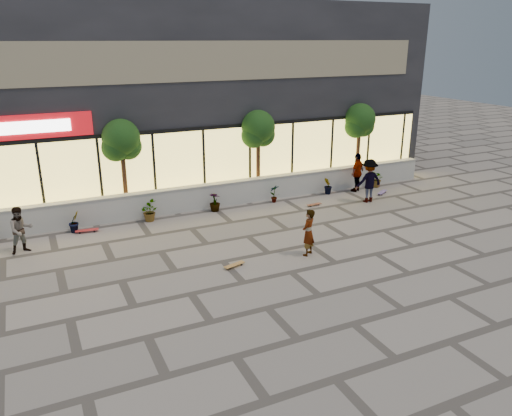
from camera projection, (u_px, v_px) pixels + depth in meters
name	position (u px, v px, depth m)	size (l,w,h in m)	color
ground	(291.00, 272.00, 15.51)	(80.00, 80.00, 0.00)	gray
planter_wall	(212.00, 195.00, 21.33)	(22.00, 0.42, 1.04)	beige
retail_building	(172.00, 94.00, 24.83)	(24.00, 9.17, 8.50)	black
shrub_b	(74.00, 222.00, 18.61)	(0.45, 0.36, 0.81)	#1C3C13
shrub_c	(149.00, 211.00, 19.74)	(0.73, 0.63, 0.81)	#1C3C13
shrub_d	(215.00, 202.00, 20.86)	(0.45, 0.45, 0.81)	#1C3C13
shrub_e	(274.00, 193.00, 21.99)	(0.43, 0.29, 0.81)	#1C3C13
shrub_f	(328.00, 186.00, 23.11)	(0.45, 0.36, 0.81)	#1C3C13
shrub_g	(377.00, 179.00, 24.23)	(0.73, 0.63, 0.81)	#1C3C13
tree_midwest	(121.00, 142.00, 19.73)	(1.60, 1.50, 3.92)	#472A19
tree_mideast	(258.00, 131.00, 22.14)	(1.60, 1.50, 3.92)	#472A19
tree_east	(360.00, 123.00, 24.35)	(1.60, 1.50, 3.92)	#472A19
skater_center	(308.00, 232.00, 16.51)	(0.58, 0.38, 1.60)	white
skater_left	(21.00, 230.00, 16.71)	(0.79, 0.61, 1.62)	#877457
skater_right_near	(357.00, 172.00, 23.42)	(1.07, 0.45, 1.83)	silver
skater_right_far	(369.00, 181.00, 21.89)	(1.24, 0.71, 1.92)	#9E3C1C
skateboard_center	(234.00, 265.00, 15.84)	(0.77, 0.39, 0.09)	#A16F34
skateboard_left	(87.00, 230.00, 18.66)	(0.87, 0.32, 0.10)	red
skateboard_right_near	(314.00, 204.00, 21.62)	(0.70, 0.23, 0.08)	brown
skateboard_right_far	(382.00, 192.00, 23.28)	(0.80, 0.61, 0.10)	#664E90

